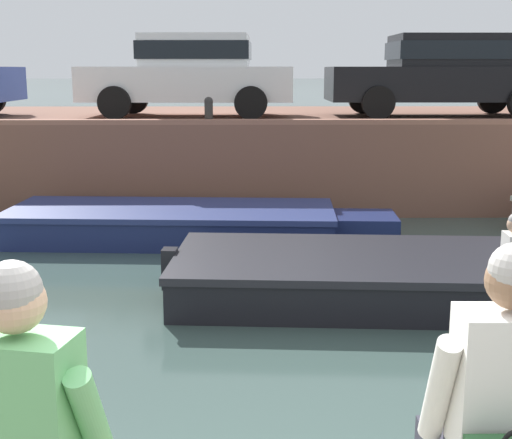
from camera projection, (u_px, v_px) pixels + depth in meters
name	position (u px, v px, depth m)	size (l,w,h in m)	color
ground_plane	(246.00, 306.00, 7.55)	(400.00, 400.00, 0.00)	#384C47
far_quay_wall	(246.00, 152.00, 14.77)	(60.00, 6.00, 1.57)	brown
far_wall_coping	(246.00, 122.00, 11.79)	(60.00, 0.24, 0.08)	#925F4C
boat_moored_central_navy	(187.00, 224.00, 10.45)	(5.70, 2.02, 0.48)	navy
motorboat_passing	(459.00, 278.00, 7.71)	(6.89, 2.37, 0.97)	black
car_left_inner_white	(191.00, 72.00, 13.62)	(4.06, 2.06, 1.54)	white
car_centre_black	(444.00, 72.00, 13.68)	(4.31, 1.98, 1.54)	black
mooring_bollard_mid	(209.00, 109.00, 11.86)	(0.15, 0.15, 0.45)	#2D2B28
person_seated_left	(31.00, 432.00, 2.33)	(0.58, 0.59, 0.97)	#282833
person_seated_right	(500.00, 400.00, 2.55)	(0.53, 0.53, 0.97)	#282833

